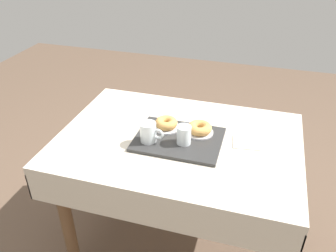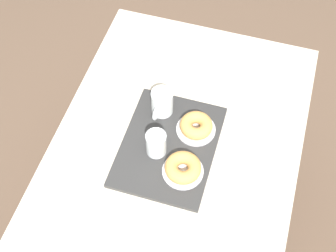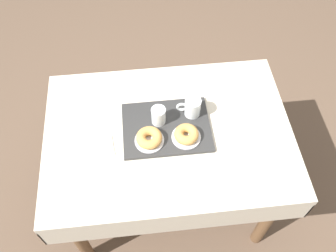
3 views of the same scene
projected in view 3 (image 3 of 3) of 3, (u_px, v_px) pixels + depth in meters
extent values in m
plane|color=brown|center=(168.00, 196.00, 2.32)|extent=(6.00, 6.00, 0.00)
cube|color=beige|center=(168.00, 134.00, 1.72)|extent=(1.16, 0.83, 0.04)
cube|color=beige|center=(179.00, 225.00, 1.57)|extent=(1.16, 0.01, 0.14)
cube|color=beige|center=(160.00, 82.00, 2.03)|extent=(1.16, 0.01, 0.14)
cube|color=beige|center=(50.00, 155.00, 1.76)|extent=(0.01, 0.83, 0.14)
cube|color=beige|center=(282.00, 134.00, 1.83)|extent=(0.01, 0.83, 0.14)
cylinder|color=brown|center=(78.00, 237.00, 1.82)|extent=(0.06, 0.06, 0.70)
cylinder|color=brown|center=(269.00, 217.00, 1.88)|extent=(0.06, 0.06, 0.70)
cylinder|color=brown|center=(81.00, 131.00, 2.18)|extent=(0.06, 0.06, 0.70)
cylinder|color=brown|center=(242.00, 117.00, 2.24)|extent=(0.06, 0.06, 0.70)
cube|color=#2D2D2D|center=(166.00, 127.00, 1.71)|extent=(0.41, 0.31, 0.02)
cylinder|color=white|center=(193.00, 107.00, 1.71)|extent=(0.08, 0.08, 0.10)
cylinder|color=#5B230A|center=(193.00, 108.00, 1.72)|extent=(0.07, 0.07, 0.07)
torus|color=white|center=(182.00, 107.00, 1.71)|extent=(0.05, 0.02, 0.05)
cylinder|color=white|center=(159.00, 116.00, 1.68)|extent=(0.07, 0.07, 0.09)
cylinder|color=silver|center=(159.00, 117.00, 1.70)|extent=(0.06, 0.06, 0.06)
cylinder|color=silver|center=(186.00, 137.00, 1.67)|extent=(0.13, 0.13, 0.01)
torus|color=tan|center=(186.00, 134.00, 1.65)|extent=(0.11, 0.11, 0.04)
cylinder|color=silver|center=(149.00, 141.00, 1.66)|extent=(0.13, 0.13, 0.01)
torus|color=tan|center=(149.00, 138.00, 1.64)|extent=(0.12, 0.12, 0.04)
cube|color=white|center=(99.00, 147.00, 1.66)|extent=(0.14, 0.13, 0.01)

